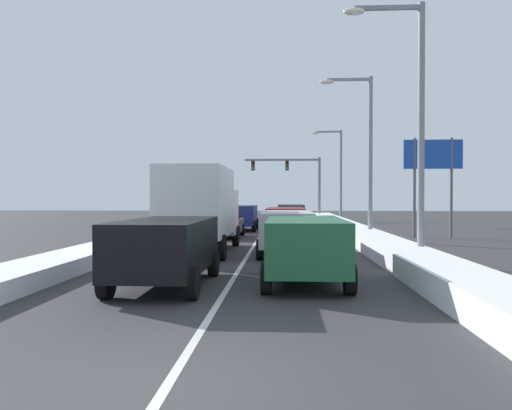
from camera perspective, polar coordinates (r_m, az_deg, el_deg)
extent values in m
plane|color=#333335|center=(24.20, -0.19, -4.42)|extent=(120.00, 120.00, 0.00)
cube|color=silver|center=(28.73, 0.33, -3.58)|extent=(0.14, 50.13, 0.01)
cube|color=white|center=(28.94, 10.89, -2.96)|extent=(1.61, 50.13, 0.61)
cube|color=white|center=(29.45, -10.04, -3.02)|extent=(1.73, 50.13, 0.48)
cube|color=#1E5633|center=(13.59, 5.44, -4.16)|extent=(1.95, 4.90, 1.25)
cube|color=black|center=(11.17, 5.94, -3.84)|extent=(1.56, 0.06, 0.55)
cube|color=red|center=(11.20, 1.93, -5.74)|extent=(0.20, 0.08, 0.28)
cube|color=red|center=(11.28, 9.92, -5.71)|extent=(0.20, 0.08, 0.28)
cylinder|color=black|center=(15.34, 1.59, -6.11)|extent=(0.25, 0.74, 0.74)
cylinder|color=black|center=(15.41, 8.74, -6.09)|extent=(0.25, 0.74, 0.74)
cylinder|color=black|center=(11.98, 1.15, -8.09)|extent=(0.25, 0.74, 0.74)
cylinder|color=black|center=(12.06, 10.35, -8.04)|extent=(0.25, 0.74, 0.74)
cube|color=#B7BABF|center=(20.02, 3.41, -2.53)|extent=(1.95, 4.90, 1.25)
cube|color=black|center=(17.60, 3.45, -2.11)|extent=(1.56, 0.06, 0.55)
cube|color=red|center=(17.64, 0.91, -3.32)|extent=(0.20, 0.08, 0.28)
cube|color=red|center=(17.65, 5.99, -3.32)|extent=(0.20, 0.08, 0.28)
cylinder|color=black|center=(21.78, 0.86, -4.04)|extent=(0.25, 0.74, 0.74)
cylinder|color=black|center=(21.79, 5.90, -4.04)|extent=(0.25, 0.74, 0.74)
cylinder|color=black|center=(18.40, 0.45, -4.94)|extent=(0.25, 0.74, 0.74)
cylinder|color=black|center=(18.41, 6.42, -4.95)|extent=(0.25, 0.74, 0.74)
cube|color=maroon|center=(27.00, 3.27, -1.65)|extent=(1.95, 4.90, 1.25)
cube|color=black|center=(24.58, 3.29, -1.26)|extent=(1.56, 0.06, 0.55)
cube|color=red|center=(24.62, 1.47, -2.13)|extent=(0.20, 0.08, 0.28)
cube|color=red|center=(24.62, 5.11, -2.13)|extent=(0.20, 0.08, 0.28)
cylinder|color=black|center=(28.75, 1.35, -2.84)|extent=(0.25, 0.74, 0.74)
cylinder|color=black|center=(28.76, 5.17, -2.84)|extent=(0.25, 0.74, 0.74)
cylinder|color=black|center=(25.36, 1.12, -3.34)|extent=(0.25, 0.74, 0.74)
cylinder|color=black|center=(25.37, 5.44, -3.34)|extent=(0.25, 0.74, 0.74)
cube|color=#937F60|center=(33.08, 3.57, -1.90)|extent=(1.82, 4.50, 0.70)
cube|color=black|center=(32.90, 3.57, -0.86)|extent=(1.64, 2.20, 0.55)
cube|color=red|center=(30.88, 2.32, -1.88)|extent=(0.24, 0.08, 0.14)
cube|color=red|center=(30.89, 4.88, -1.88)|extent=(0.24, 0.08, 0.14)
cylinder|color=black|center=(34.65, 2.07, -2.27)|extent=(0.22, 0.66, 0.66)
cylinder|color=black|center=(34.66, 5.02, -2.28)|extent=(0.22, 0.66, 0.66)
cylinder|color=black|center=(31.55, 1.97, -2.58)|extent=(0.22, 0.66, 0.66)
cylinder|color=black|center=(31.57, 5.21, -2.58)|extent=(0.22, 0.66, 0.66)
cube|color=#38383D|center=(39.35, 3.88, -0.86)|extent=(1.95, 4.90, 1.25)
cube|color=black|center=(36.93, 3.93, -0.54)|extent=(1.56, 0.06, 0.55)
cube|color=red|center=(36.95, 2.72, -1.12)|extent=(0.20, 0.08, 0.28)
cube|color=red|center=(36.98, 5.14, -1.12)|extent=(0.20, 0.08, 0.28)
cylinder|color=black|center=(41.07, 2.51, -1.72)|extent=(0.25, 0.74, 0.74)
cylinder|color=black|center=(41.10, 5.18, -1.73)|extent=(0.25, 0.74, 0.74)
cylinder|color=black|center=(37.68, 2.46, -1.96)|extent=(0.25, 0.74, 0.74)
cylinder|color=black|center=(37.71, 5.36, -1.96)|extent=(0.25, 0.74, 0.74)
cube|color=black|center=(13.15, -9.87, -4.34)|extent=(1.95, 4.90, 1.25)
cube|color=black|center=(10.80, -12.75, -4.01)|extent=(1.56, 0.06, 0.55)
cube|color=red|center=(11.08, -16.63, -5.85)|extent=(0.20, 0.08, 0.28)
cube|color=red|center=(10.66, -8.66, -6.09)|extent=(0.20, 0.08, 0.28)
cylinder|color=black|center=(15.09, -11.96, -6.25)|extent=(0.25, 0.74, 0.74)
cylinder|color=black|center=(14.71, -4.71, -6.41)|extent=(0.25, 0.74, 0.74)
cylinder|color=black|center=(11.87, -16.27, -8.20)|extent=(0.25, 0.74, 0.74)
cylinder|color=black|center=(11.39, -7.06, -8.56)|extent=(0.25, 0.74, 0.74)
cube|color=silver|center=(23.37, -5.07, -0.78)|extent=(2.35, 2.20, 2.00)
cube|color=silver|center=(19.81, -6.55, 0.36)|extent=(2.35, 5.00, 2.60)
cylinder|color=black|center=(23.91, -7.63, -3.39)|extent=(0.28, 0.92, 0.92)
cylinder|color=black|center=(23.59, -2.25, -3.44)|extent=(0.28, 0.92, 0.92)
cylinder|color=black|center=(18.65, -10.73, -4.60)|extent=(0.28, 0.92, 0.92)
cylinder|color=black|center=(18.25, -3.83, -4.71)|extent=(0.28, 0.92, 0.92)
cube|color=slate|center=(28.65, -3.53, -2.34)|extent=(1.82, 4.50, 0.70)
cube|color=black|center=(28.47, -3.56, -1.14)|extent=(1.64, 2.20, 0.55)
cube|color=red|center=(26.56, -5.56, -2.33)|extent=(0.24, 0.08, 0.14)
cube|color=red|center=(26.38, -2.59, -2.35)|extent=(0.24, 0.08, 0.14)
cylinder|color=black|center=(30.31, -4.86, -2.73)|extent=(0.22, 0.66, 0.66)
cylinder|color=black|center=(30.12, -1.50, -2.75)|extent=(0.22, 0.66, 0.66)
cylinder|color=black|center=(27.25, -5.77, -3.13)|extent=(0.22, 0.66, 0.66)
cylinder|color=black|center=(27.04, -2.03, -3.16)|extent=(0.22, 0.66, 0.66)
cube|color=navy|center=(34.65, -1.66, -1.09)|extent=(1.95, 4.90, 1.25)
cube|color=black|center=(32.24, -2.01, -0.75)|extent=(1.56, 0.06, 0.55)
cube|color=red|center=(32.34, -3.39, -1.41)|extent=(0.20, 0.08, 0.28)
cube|color=red|center=(32.20, -0.63, -1.42)|extent=(0.20, 0.08, 0.28)
cylinder|color=black|center=(36.46, -2.93, -2.06)|extent=(0.25, 0.74, 0.74)
cylinder|color=black|center=(36.31, 0.07, -2.07)|extent=(0.25, 0.74, 0.74)
cylinder|color=black|center=(33.08, -3.55, -2.36)|extent=(0.25, 0.74, 0.74)
cylinder|color=black|center=(32.92, -0.24, -2.37)|extent=(0.25, 0.74, 0.74)
cube|color=maroon|center=(41.68, -1.41, -1.33)|extent=(1.82, 4.50, 0.70)
cube|color=black|center=(41.51, -1.43, -0.50)|extent=(1.64, 2.20, 0.55)
cube|color=red|center=(39.55, -2.66, -1.27)|extent=(0.24, 0.08, 0.14)
cube|color=red|center=(39.43, -0.66, -1.28)|extent=(0.24, 0.08, 0.14)
cylinder|color=black|center=(43.31, -2.43, -1.64)|extent=(0.22, 0.66, 0.66)
cylinder|color=black|center=(43.18, -0.07, -1.65)|extent=(0.22, 0.66, 0.66)
cylinder|color=black|center=(40.23, -2.85, -1.84)|extent=(0.22, 0.66, 0.66)
cylinder|color=black|center=(40.09, -0.32, -1.84)|extent=(0.22, 0.66, 0.66)
cylinder|color=slate|center=(51.53, 7.02, 1.84)|extent=(0.28, 0.28, 6.20)
cube|color=slate|center=(51.53, 2.90, 5.01)|extent=(7.40, 0.20, 0.20)
cube|color=black|center=(51.50, 3.46, 4.37)|extent=(0.34, 0.34, 0.95)
sphere|color=#4C0A0A|center=(51.33, 3.46, 4.70)|extent=(0.22, 0.22, 0.22)
sphere|color=#593F0C|center=(51.31, 3.46, 4.39)|extent=(0.22, 0.22, 0.22)
sphere|color=green|center=(51.29, 3.46, 4.07)|extent=(0.22, 0.22, 0.22)
cube|color=black|center=(51.59, -0.33, 4.37)|extent=(0.34, 0.34, 0.95)
sphere|color=#4C0A0A|center=(51.42, -0.35, 4.70)|extent=(0.22, 0.22, 0.22)
sphere|color=#593F0C|center=(51.40, -0.35, 4.38)|extent=(0.22, 0.22, 0.22)
sphere|color=green|center=(51.38, -0.35, 4.06)|extent=(0.22, 0.22, 0.22)
cylinder|color=gray|center=(17.92, 17.81, 7.47)|extent=(0.22, 0.22, 8.61)
cube|color=gray|center=(18.62, 14.38, 20.38)|extent=(2.20, 0.14, 0.14)
ellipsoid|color=#EAE5C6|center=(18.42, 10.79, 20.29)|extent=(0.70, 0.36, 0.24)
cylinder|color=gray|center=(26.76, 12.53, 5.00)|extent=(0.22, 0.22, 8.34)
cube|color=gray|center=(27.19, 10.21, 13.50)|extent=(2.20, 0.14, 0.14)
ellipsoid|color=#EAE5C6|center=(27.06, 7.83, 13.36)|extent=(0.70, 0.36, 0.24)
cylinder|color=gray|center=(44.87, 9.37, 3.13)|extent=(0.22, 0.22, 8.01)
cube|color=gray|center=(45.08, 7.97, 8.04)|extent=(2.20, 0.14, 0.14)
ellipsoid|color=#EAE5C6|center=(44.98, 6.56, 7.92)|extent=(0.70, 0.36, 0.24)
cylinder|color=#59595B|center=(29.76, 17.12, 1.83)|extent=(0.16, 0.16, 5.50)
cylinder|color=#59595B|center=(30.30, 20.79, 1.79)|extent=(0.16, 0.16, 5.50)
cube|color=#1947A5|center=(30.10, 18.99, 5.34)|extent=(3.20, 0.12, 1.60)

